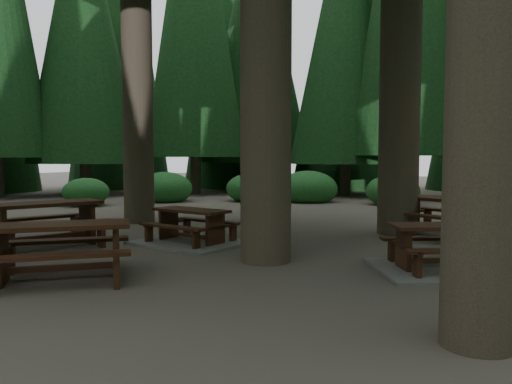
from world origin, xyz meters
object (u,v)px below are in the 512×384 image
at_px(picnic_table_a, 446,256).
at_px(picnic_table_c, 191,232).
at_px(picnic_table_b, 46,217).
at_px(picnic_table_e, 60,243).
at_px(picnic_table_d, 439,210).

relative_size(picnic_table_a, picnic_table_c, 1.12).
height_order(picnic_table_b, picnic_table_e, picnic_table_b).
bearing_deg(picnic_table_a, picnic_table_d, 68.03).
height_order(picnic_table_a, picnic_table_b, picnic_table_b).
xyz_separation_m(picnic_table_d, picnic_table_e, (-4.62, -6.45, -0.02)).
height_order(picnic_table_a, picnic_table_e, picnic_table_e).
relative_size(picnic_table_b, picnic_table_c, 1.05).
bearing_deg(picnic_table_e, picnic_table_c, 48.68).
relative_size(picnic_table_b, picnic_table_e, 1.05).
distance_m(picnic_table_c, picnic_table_d, 5.48).
distance_m(picnic_table_c, picnic_table_e, 3.36).
bearing_deg(picnic_table_e, picnic_table_d, 15.07).
height_order(picnic_table_c, picnic_table_d, picnic_table_d).
height_order(picnic_table_b, picnic_table_d, picnic_table_b).
distance_m(picnic_table_d, picnic_table_e, 7.94).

